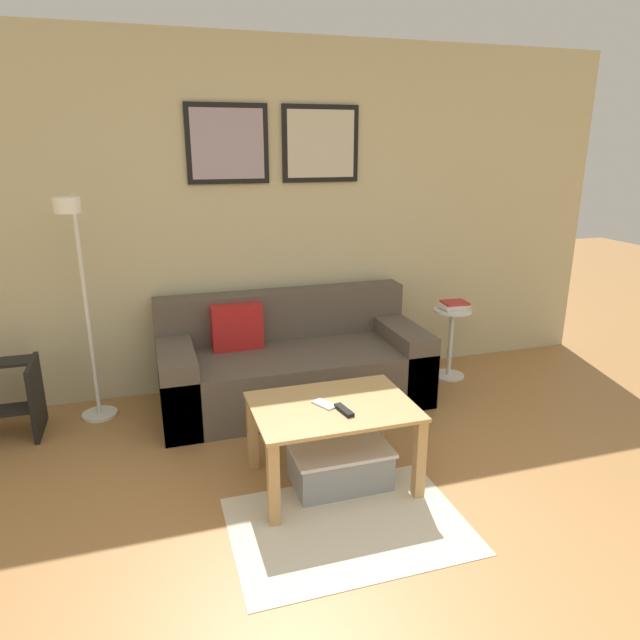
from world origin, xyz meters
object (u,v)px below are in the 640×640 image
at_px(book_stack, 454,305).
at_px(coffee_table, 332,420).
at_px(side_table, 451,337).
at_px(storage_bin, 340,464).
at_px(floor_lamp, 82,291).
at_px(remote_control, 344,410).
at_px(cell_phone, 324,404).
at_px(couch, 292,365).
at_px(step_stool, 0,398).

bearing_deg(book_stack, coffee_table, -140.28).
xyz_separation_m(coffee_table, side_table, (1.39, 1.16, -0.04)).
xyz_separation_m(storage_bin, floor_lamp, (-1.33, 1.12, 0.82)).
relative_size(floor_lamp, remote_control, 10.21).
xyz_separation_m(coffee_table, cell_phone, (-0.04, 0.01, 0.10)).
bearing_deg(coffee_table, book_stack, 39.72).
relative_size(couch, side_table, 3.32).
xyz_separation_m(floor_lamp, step_stool, (-0.57, 0.03, -0.67)).
relative_size(couch, coffee_table, 2.18).
bearing_deg(cell_phone, storage_bin, -53.04).
distance_m(book_stack, remote_control, 1.86).
bearing_deg(floor_lamp, coffee_table, -40.18).
bearing_deg(storage_bin, couch, 88.79).
bearing_deg(storage_bin, remote_control, -92.71).
bearing_deg(step_stool, couch, -0.46).
bearing_deg(side_table, book_stack, 23.62).
height_order(storage_bin, book_stack, book_stack).
height_order(book_stack, cell_phone, book_stack).
relative_size(couch, storage_bin, 3.48).
relative_size(remote_control, cell_phone, 1.07).
xyz_separation_m(coffee_table, remote_control, (0.03, -0.10, 0.10)).
distance_m(storage_bin, step_stool, 2.22).
xyz_separation_m(floor_lamp, remote_control, (1.33, -1.19, -0.46)).
distance_m(coffee_table, floor_lamp, 1.79).
bearing_deg(side_table, floor_lamp, -178.64).
xyz_separation_m(book_stack, cell_phone, (-1.44, -1.15, -0.13)).
bearing_deg(step_stool, cell_phone, -31.56).
distance_m(couch, coffee_table, 1.12).
xyz_separation_m(couch, step_stool, (-1.92, 0.02, -0.01)).
height_order(couch, coffee_table, couch).
relative_size(coffee_table, side_table, 1.52).
height_order(coffee_table, cell_phone, cell_phone).
bearing_deg(floor_lamp, cell_phone, -40.84).
bearing_deg(storage_bin, floor_lamp, 139.88).
xyz_separation_m(side_table, cell_phone, (-1.43, -1.15, 0.14)).
height_order(coffee_table, step_stool, step_stool).
distance_m(coffee_table, storage_bin, 0.27).
bearing_deg(couch, cell_phone, -95.28).
height_order(couch, cell_phone, couch).
bearing_deg(coffee_table, couch, 87.00).
relative_size(couch, book_stack, 8.32).
bearing_deg(storage_bin, cell_phone, 153.85).
relative_size(coffee_table, floor_lamp, 0.57).
relative_size(coffee_table, cell_phone, 6.19).
height_order(storage_bin, remote_control, remote_control).
relative_size(storage_bin, remote_control, 3.62).
distance_m(coffee_table, step_stool, 2.18).
xyz_separation_m(coffee_table, storage_bin, (0.03, -0.03, -0.26)).
bearing_deg(remote_control, step_stool, 136.64).
xyz_separation_m(storage_bin, remote_control, (-0.00, -0.07, 0.37)).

